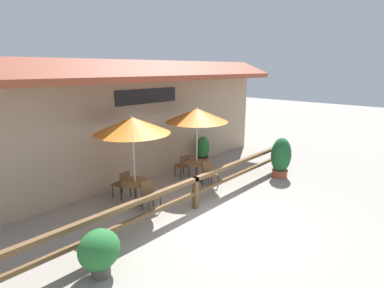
{
  "coord_description": "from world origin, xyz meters",
  "views": [
    {
      "loc": [
        -5.89,
        -4.31,
        3.95
      ],
      "look_at": [
        0.33,
        1.5,
        1.78
      ],
      "focal_mm": 28.0,
      "sensor_mm": 36.0,
      "label": 1
    }
  ],
  "objects_px": {
    "chair_near_wallside": "(122,183)",
    "potted_plant_tall_tropical": "(99,251)",
    "dining_table_near": "(135,186)",
    "chair_middle_streetside": "(209,173)",
    "potted_plant_corner_fern": "(281,157)",
    "patio_umbrella_near": "(132,125)",
    "dining_table_middle": "(197,166)",
    "potted_plant_entrance_palm": "(203,150)",
    "chair_near_streetside": "(150,194)",
    "chair_middle_wallside": "(183,165)",
    "patio_umbrella_middle": "(197,115)"
  },
  "relations": [
    {
      "from": "chair_near_wallside",
      "to": "potted_plant_tall_tropical",
      "type": "bearing_deg",
      "value": 40.91
    },
    {
      "from": "dining_table_near",
      "to": "chair_middle_streetside",
      "type": "distance_m",
      "value": 2.66
    },
    {
      "from": "potted_plant_corner_fern",
      "to": "potted_plant_tall_tropical",
      "type": "relative_size",
      "value": 1.55
    },
    {
      "from": "patio_umbrella_near",
      "to": "dining_table_middle",
      "type": "distance_m",
      "value": 3.2
    },
    {
      "from": "chair_middle_streetside",
      "to": "potted_plant_entrance_palm",
      "type": "distance_m",
      "value": 2.36
    },
    {
      "from": "dining_table_near",
      "to": "chair_near_streetside",
      "type": "bearing_deg",
      "value": -87.09
    },
    {
      "from": "chair_middle_streetside",
      "to": "dining_table_middle",
      "type": "bearing_deg",
      "value": 99.34
    },
    {
      "from": "chair_near_streetside",
      "to": "potted_plant_entrance_palm",
      "type": "xyz_separation_m",
      "value": [
        4.16,
        1.63,
        0.13
      ]
    },
    {
      "from": "chair_middle_wallside",
      "to": "potted_plant_corner_fern",
      "type": "bearing_deg",
      "value": 143.18
    },
    {
      "from": "potted_plant_corner_fern",
      "to": "potted_plant_entrance_palm",
      "type": "relative_size",
      "value": 1.23
    },
    {
      "from": "patio_umbrella_near",
      "to": "chair_near_streetside",
      "type": "distance_m",
      "value": 2.01
    },
    {
      "from": "patio_umbrella_near",
      "to": "chair_near_wallside",
      "type": "bearing_deg",
      "value": 91.63
    },
    {
      "from": "chair_near_streetside",
      "to": "chair_middle_streetside",
      "type": "relative_size",
      "value": 1.0
    },
    {
      "from": "chair_near_wallside",
      "to": "chair_middle_streetside",
      "type": "distance_m",
      "value": 2.91
    },
    {
      "from": "chair_middle_streetside",
      "to": "potted_plant_tall_tropical",
      "type": "relative_size",
      "value": 0.9
    },
    {
      "from": "patio_umbrella_middle",
      "to": "chair_near_streetside",
      "type": "bearing_deg",
      "value": -167.89
    },
    {
      "from": "chair_middle_streetside",
      "to": "dining_table_near",
      "type": "bearing_deg",
      "value": 178.91
    },
    {
      "from": "chair_near_wallside",
      "to": "chair_middle_streetside",
      "type": "height_order",
      "value": "same"
    },
    {
      "from": "patio_umbrella_middle",
      "to": "dining_table_near",
      "type": "bearing_deg",
      "value": 178.3
    },
    {
      "from": "patio_umbrella_near",
      "to": "chair_middle_streetside",
      "type": "xyz_separation_m",
      "value": [
        2.57,
        -0.71,
        -1.9
      ]
    },
    {
      "from": "chair_near_wallside",
      "to": "patio_umbrella_middle",
      "type": "height_order",
      "value": "patio_umbrella_middle"
    },
    {
      "from": "chair_middle_wallside",
      "to": "potted_plant_entrance_palm",
      "type": "xyz_separation_m",
      "value": [
        1.63,
        0.45,
        0.13
      ]
    },
    {
      "from": "patio_umbrella_near",
      "to": "patio_umbrella_middle",
      "type": "height_order",
      "value": "same"
    },
    {
      "from": "dining_table_near",
      "to": "potted_plant_corner_fern",
      "type": "xyz_separation_m",
      "value": [
        5.05,
        -2.06,
        0.2
      ]
    },
    {
      "from": "potted_plant_tall_tropical",
      "to": "potted_plant_entrance_palm",
      "type": "relative_size",
      "value": 0.79
    },
    {
      "from": "chair_near_streetside",
      "to": "dining_table_middle",
      "type": "bearing_deg",
      "value": 17.98
    },
    {
      "from": "dining_table_near",
      "to": "patio_umbrella_middle",
      "type": "distance_m",
      "value": 3.2
    },
    {
      "from": "chair_near_streetside",
      "to": "patio_umbrella_middle",
      "type": "relative_size",
      "value": 0.33
    },
    {
      "from": "dining_table_near",
      "to": "dining_table_middle",
      "type": "height_order",
      "value": "same"
    },
    {
      "from": "dining_table_near",
      "to": "chair_near_streetside",
      "type": "height_order",
      "value": "chair_near_streetside"
    },
    {
      "from": "chair_near_wallside",
      "to": "chair_middle_streetside",
      "type": "xyz_separation_m",
      "value": [
        2.59,
        -1.34,
        0.0
      ]
    },
    {
      "from": "chair_near_streetside",
      "to": "dining_table_middle",
      "type": "xyz_separation_m",
      "value": [
        2.59,
        0.56,
        0.08
      ]
    },
    {
      "from": "patio_umbrella_middle",
      "to": "potted_plant_corner_fern",
      "type": "bearing_deg",
      "value": -39.35
    },
    {
      "from": "dining_table_middle",
      "to": "dining_table_near",
      "type": "bearing_deg",
      "value": 178.3
    },
    {
      "from": "dining_table_middle",
      "to": "potted_plant_entrance_palm",
      "type": "relative_size",
      "value": 0.68
    },
    {
      "from": "patio_umbrella_near",
      "to": "chair_middle_wallside",
      "type": "bearing_deg",
      "value": 12.06
    },
    {
      "from": "chair_near_streetside",
      "to": "potted_plant_entrance_palm",
      "type": "distance_m",
      "value": 4.47
    },
    {
      "from": "chair_near_wallside",
      "to": "chair_middle_wallside",
      "type": "xyz_separation_m",
      "value": [
        2.58,
        -0.09,
        0.0
      ]
    },
    {
      "from": "chair_middle_streetside",
      "to": "potted_plant_corner_fern",
      "type": "bearing_deg",
      "value": -14.48
    },
    {
      "from": "chair_middle_streetside",
      "to": "chair_middle_wallside",
      "type": "distance_m",
      "value": 1.25
    },
    {
      "from": "patio_umbrella_near",
      "to": "dining_table_near",
      "type": "bearing_deg",
      "value": 0.0
    },
    {
      "from": "chair_near_streetside",
      "to": "potted_plant_tall_tropical",
      "type": "bearing_deg",
      "value": -143.02
    },
    {
      "from": "patio_umbrella_near",
      "to": "chair_near_streetside",
      "type": "height_order",
      "value": "patio_umbrella_near"
    },
    {
      "from": "dining_table_middle",
      "to": "potted_plant_corner_fern",
      "type": "bearing_deg",
      "value": -39.35
    },
    {
      "from": "chair_near_wallside",
      "to": "patio_umbrella_middle",
      "type": "xyz_separation_m",
      "value": [
        2.64,
        -0.71,
        1.9
      ]
    },
    {
      "from": "patio_umbrella_middle",
      "to": "potted_plant_tall_tropical",
      "type": "distance_m",
      "value": 5.73
    },
    {
      "from": "chair_near_streetside",
      "to": "dining_table_middle",
      "type": "relative_size",
      "value": 1.05
    },
    {
      "from": "chair_middle_streetside",
      "to": "potted_plant_tall_tropical",
      "type": "height_order",
      "value": "potted_plant_tall_tropical"
    },
    {
      "from": "chair_middle_streetside",
      "to": "chair_near_streetside",
      "type": "bearing_deg",
      "value": -167.35
    },
    {
      "from": "chair_middle_wallside",
      "to": "potted_plant_tall_tropical",
      "type": "height_order",
      "value": "potted_plant_tall_tropical"
    }
  ]
}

